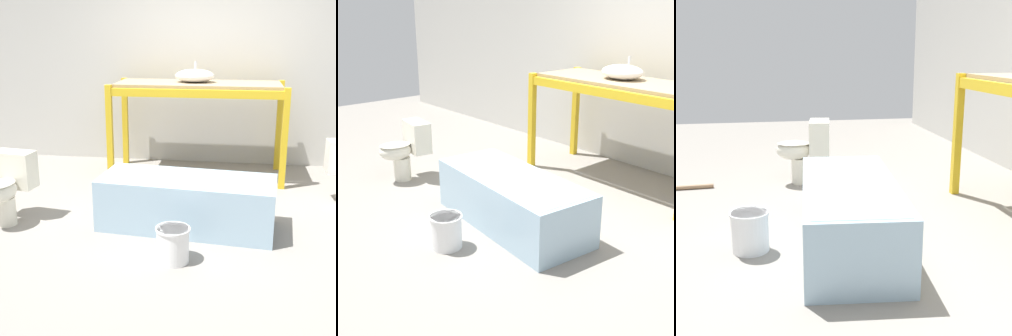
# 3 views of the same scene
# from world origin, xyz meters

# --- Properties ---
(ground_plane) EXTENTS (12.00, 12.00, 0.00)m
(ground_plane) POSITION_xyz_m (0.00, 0.00, 0.00)
(ground_plane) COLOR gray
(bathtub_main) EXTENTS (1.62, 0.78, 0.47)m
(bathtub_main) POSITION_xyz_m (-0.02, -0.38, 0.27)
(bathtub_main) COLOR #99B7CC
(bathtub_main) RESTS_ON ground_plane
(toilet_far) EXTENTS (0.41, 0.59, 0.65)m
(toilet_far) POSITION_xyz_m (-1.67, -0.52, 0.38)
(toilet_far) COLOR silver
(toilet_far) RESTS_ON ground_plane
(bucket_white) EXTENTS (0.27, 0.27, 0.28)m
(bucket_white) POSITION_xyz_m (-0.05, -1.07, 0.15)
(bucket_white) COLOR white
(bucket_white) RESTS_ON ground_plane
(loose_pipe) EXTENTS (0.09, 0.71, 0.05)m
(loose_pipe) POSITION_xyz_m (-1.63, -1.82, 0.02)
(loose_pipe) COLOR #8C6B4C
(loose_pipe) RESTS_ON ground_plane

